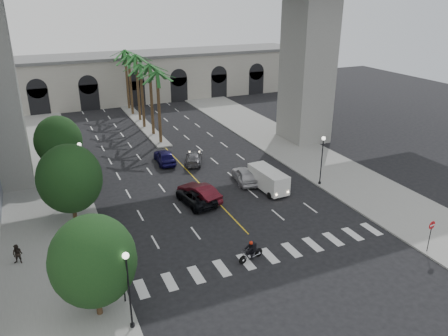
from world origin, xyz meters
The scene contains 29 objects.
ground centered at (0.00, 0.00, 0.00)m, with size 140.00×140.00×0.00m, color black.
sidewalk_left centered at (-15.00, 15.00, 0.07)m, with size 8.00×100.00×0.15m, color gray.
sidewalk_right centered at (15.00, 15.00, 0.07)m, with size 8.00×100.00×0.15m, color gray.
median centered at (0.00, 38.00, 0.10)m, with size 2.00×24.00×0.20m, color gray.
pier_building centered at (0.00, 55.00, 4.27)m, with size 71.00×10.50×8.50m.
palm_a centered at (0.00, 28.00, 9.10)m, with size 3.20×3.20×10.30m.
palm_b centered at (0.10, 32.00, 9.37)m, with size 3.20×3.20×10.60m.
palm_c centered at (-0.20, 36.00, 8.91)m, with size 3.20×3.20×10.10m.
palm_d centered at (0.15, 40.00, 9.65)m, with size 3.20×3.20×10.90m.
palm_e centered at (-0.10, 44.00, 9.19)m, with size 3.20×3.20×10.40m.
palm_f centered at (0.20, 48.00, 9.46)m, with size 3.20×3.20×10.70m.
street_tree_near centered at (-13.00, -3.00, 4.02)m, with size 5.20×5.20×6.89m.
street_tree_mid centered at (-13.00, 10.00, 4.21)m, with size 5.44×5.44×7.21m.
street_tree_far centered at (-13.00, 22.00, 3.90)m, with size 5.04×5.04×6.68m.
lamp_post_left_near centered at (-11.40, -5.00, 3.22)m, with size 0.40×0.40×5.35m.
lamp_post_left_far centered at (-11.40, 16.00, 3.22)m, with size 0.40×0.40×5.35m.
lamp_post_right centered at (11.40, 8.00, 3.22)m, with size 0.40×0.40×5.35m.
traffic_signal_near centered at (-11.30, -2.50, 2.51)m, with size 0.25×0.18×3.65m.
traffic_signal_far centered at (-11.30, 1.50, 2.51)m, with size 0.25×0.18×3.65m.
motorcycle_rider centered at (-1.49, -1.40, 0.74)m, with size 2.23×0.79×1.64m.
car_a centered at (4.52, 11.85, 0.81)m, with size 1.91×4.75×1.62m, color silver.
car_b centered at (-1.50, 9.63, 0.85)m, with size 1.80×5.16×1.70m, color #501019.
car_c centered at (-2.02, 9.26, 0.72)m, with size 2.41×5.22×1.45m, color black.
car_d centered at (1.50, 19.31, 0.66)m, with size 1.86×4.56×1.32m, color slate.
car_e centered at (-1.63, 20.72, 0.82)m, with size 1.93×4.79×1.63m, color #140F4A.
cargo_van centered at (5.80, 9.06, 1.23)m, with size 2.30×5.25×2.20m.
pedestrian_a centered at (-13.14, 2.45, 0.95)m, with size 0.58×0.38×1.60m, color black.
pedestrian_b centered at (-17.58, 4.99, 0.93)m, with size 0.76×0.59×1.56m, color black.
do_not_enter_sign centered at (11.40, -6.11, 2.02)m, with size 0.68×0.11×2.79m.
Camera 1 is at (-14.79, -26.23, 18.82)m, focal length 35.00 mm.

